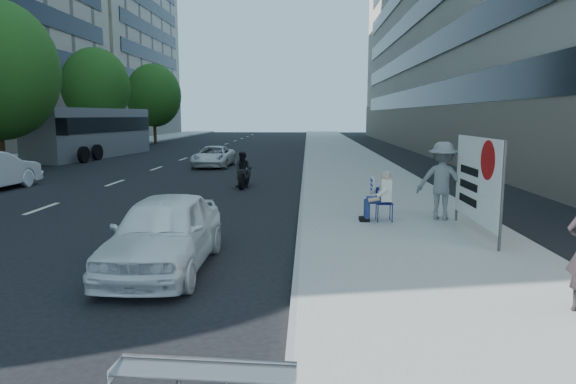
{
  "coord_description": "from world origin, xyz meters",
  "views": [
    {
      "loc": [
        1.64,
        -7.15,
        2.83
      ],
      "look_at": [
        1.25,
        3.03,
        1.31
      ],
      "focal_mm": 32.0,
      "sensor_mm": 36.0,
      "label": 1
    }
  ],
  "objects_px": {
    "protest_banner": "(477,180)",
    "bus": "(93,133)",
    "jogger": "(442,181)",
    "motorcycle": "(244,171)",
    "seated_protester": "(380,193)",
    "white_sedan_far": "(214,156)",
    "white_sedan_near": "(164,232)"
  },
  "relations": [
    {
      "from": "seated_protester",
      "to": "protest_banner",
      "type": "distance_m",
      "value": 2.46
    },
    {
      "from": "motorcycle",
      "to": "seated_protester",
      "type": "bearing_deg",
      "value": -50.88
    },
    {
      "from": "jogger",
      "to": "seated_protester",
      "type": "bearing_deg",
      "value": 31.39
    },
    {
      "from": "motorcycle",
      "to": "white_sedan_far",
      "type": "bearing_deg",
      "value": 115.53
    },
    {
      "from": "white_sedan_near",
      "to": "white_sedan_far",
      "type": "relative_size",
      "value": 0.99
    },
    {
      "from": "jogger",
      "to": "bus",
      "type": "bearing_deg",
      "value": -28.34
    },
    {
      "from": "jogger",
      "to": "bus",
      "type": "distance_m",
      "value": 28.0
    },
    {
      "from": "bus",
      "to": "motorcycle",
      "type": "bearing_deg",
      "value": -42.67
    },
    {
      "from": "protest_banner",
      "to": "white_sedan_far",
      "type": "relative_size",
      "value": 0.74
    },
    {
      "from": "protest_banner",
      "to": "bus",
      "type": "bearing_deg",
      "value": 128.71
    },
    {
      "from": "seated_protester",
      "to": "white_sedan_far",
      "type": "xyz_separation_m",
      "value": [
        -7.06,
        15.24,
        -0.3
      ]
    },
    {
      "from": "protest_banner",
      "to": "white_sedan_near",
      "type": "distance_m",
      "value": 6.93
    },
    {
      "from": "white_sedan_far",
      "to": "motorcycle",
      "type": "height_order",
      "value": "motorcycle"
    },
    {
      "from": "protest_banner",
      "to": "white_sedan_far",
      "type": "height_order",
      "value": "protest_banner"
    },
    {
      "from": "jogger",
      "to": "motorcycle",
      "type": "height_order",
      "value": "jogger"
    },
    {
      "from": "white_sedan_far",
      "to": "bus",
      "type": "distance_m",
      "value": 11.44
    },
    {
      "from": "motorcycle",
      "to": "bus",
      "type": "height_order",
      "value": "bus"
    },
    {
      "from": "motorcycle",
      "to": "white_sedan_near",
      "type": "bearing_deg",
      "value": -83.21
    },
    {
      "from": "motorcycle",
      "to": "jogger",
      "type": "bearing_deg",
      "value": -41.12
    },
    {
      "from": "white_sedan_near",
      "to": "protest_banner",
      "type": "bearing_deg",
      "value": 20.54
    },
    {
      "from": "jogger",
      "to": "white_sedan_far",
      "type": "relative_size",
      "value": 0.49
    },
    {
      "from": "seated_protester",
      "to": "jogger",
      "type": "relative_size",
      "value": 0.65
    },
    {
      "from": "protest_banner",
      "to": "motorcycle",
      "type": "distance_m",
      "value": 10.59
    },
    {
      "from": "jogger",
      "to": "bus",
      "type": "height_order",
      "value": "bus"
    },
    {
      "from": "white_sedan_near",
      "to": "white_sedan_far",
      "type": "distance_m",
      "value": 19.24
    },
    {
      "from": "protest_banner",
      "to": "bus",
      "type": "distance_m",
      "value": 29.5
    },
    {
      "from": "seated_protester",
      "to": "white_sedan_near",
      "type": "relative_size",
      "value": 0.32
    },
    {
      "from": "seated_protester",
      "to": "motorcycle",
      "type": "height_order",
      "value": "seated_protester"
    },
    {
      "from": "white_sedan_near",
      "to": "motorcycle",
      "type": "relative_size",
      "value": 2.0
    },
    {
      "from": "jogger",
      "to": "protest_banner",
      "type": "relative_size",
      "value": 0.66
    },
    {
      "from": "protest_banner",
      "to": "bus",
      "type": "relative_size",
      "value": 0.25
    },
    {
      "from": "jogger",
      "to": "white_sedan_near",
      "type": "height_order",
      "value": "jogger"
    }
  ]
}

